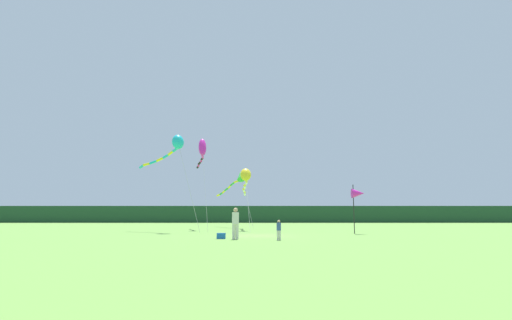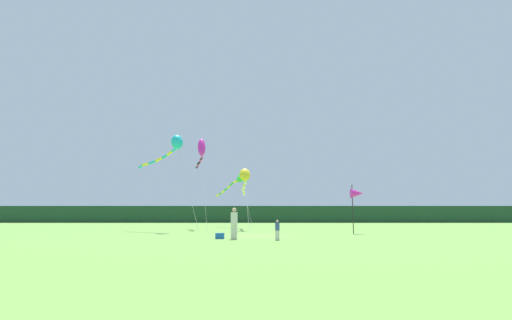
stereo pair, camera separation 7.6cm
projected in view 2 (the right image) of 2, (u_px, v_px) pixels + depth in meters
The scene contains 10 objects.
ground_plane at pixel (256, 236), 25.45m from camera, with size 120.00×120.00×0.00m, color #6B9E42.
distant_treeline at pixel (256, 214), 70.21m from camera, with size 108.00×2.79×2.96m, color #1E4228.
person_adult at pixel (233, 222), 21.66m from camera, with size 0.38×0.38×1.74m.
person_child at pixel (277, 229), 20.82m from camera, with size 0.24×0.24×1.07m.
cooler_box at pixel (219, 236), 22.06m from camera, with size 0.49×0.44×0.32m, color #1959B2.
banner_flag_pole at pixel (356, 194), 28.37m from camera, with size 0.90×0.70×3.54m.
kite_yellow at pixel (244, 178), 34.91m from camera, with size 1.07×9.22×5.57m.
kite_cyan at pixel (173, 145), 31.67m from camera, with size 6.23×5.04×7.87m.
kite_magenta at pixel (201, 150), 36.72m from camera, with size 2.24×7.82×8.59m.
kite_green at pixel (237, 179), 41.44m from camera, with size 4.53×9.16×6.09m.
Camera 2 is at (-0.05, -25.89, 1.33)m, focal length 27.33 mm.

